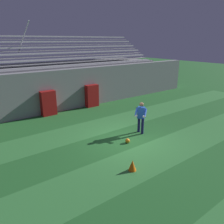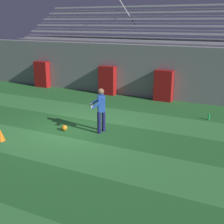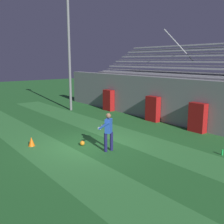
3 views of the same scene
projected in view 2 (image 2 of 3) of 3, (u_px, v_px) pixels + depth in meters
The scene contains 12 objects.
ground_plane at pixel (73, 130), 11.99m from camera, with size 80.00×80.00×0.00m, color #236028.
turf_stripe_mid at pixel (43, 146), 10.43m from camera, with size 28.00×2.09×0.01m, color #337A38.
turf_stripe_far at pixel (103, 114), 14.00m from camera, with size 28.00×2.09×0.01m, color #337A38.
back_wall at pixel (139, 71), 17.15m from camera, with size 24.00×0.60×2.80m, color gray.
padding_pillar_gate_left at pixel (107, 80), 17.57m from camera, with size 0.94×0.44×1.60m, color maroon.
padding_pillar_gate_right at pixel (164, 86), 16.13m from camera, with size 0.94×0.44×1.60m, color maroon.
padding_pillar_far_left at pixel (42, 74), 19.60m from camera, with size 0.94×0.44×1.60m, color maroon.
bleacher_stand at pixel (155, 63), 19.42m from camera, with size 18.00×4.75×5.83m.
goalkeeper at pixel (101, 108), 11.47m from camera, with size 0.72×0.74×1.67m.
soccer_ball at pixel (64, 128), 11.86m from camera, with size 0.22×0.22×0.22m, color orange.
traffic_cone at pixel (0, 135), 10.84m from camera, with size 0.30×0.30×0.42m, color orange.
water_bottle at pixel (209, 117), 13.16m from camera, with size 0.07×0.07×0.24m, color green.
Camera 2 is at (6.48, -9.40, 4.02)m, focal length 50.00 mm.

